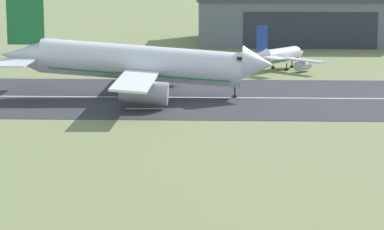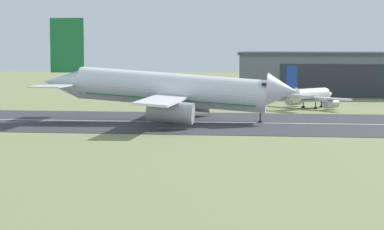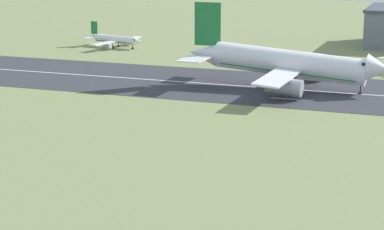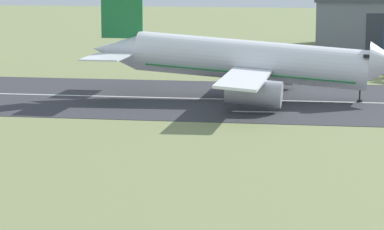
% 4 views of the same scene
% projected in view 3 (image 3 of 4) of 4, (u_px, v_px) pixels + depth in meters
% --- Properties ---
extents(ground_plane, '(643.08, 643.08, 0.00)m').
position_uv_depth(ground_plane, '(138.00, 154.00, 127.30)').
color(ground_plane, '#7A8451').
extents(runway_strip, '(403.08, 40.77, 0.06)m').
position_uv_depth(runway_strip, '(241.00, 86.00, 184.75)').
color(runway_strip, '#333338').
rests_on(runway_strip, ground_plane).
extents(runway_centreline, '(362.77, 0.70, 0.01)m').
position_uv_depth(runway_centreline, '(241.00, 86.00, 184.74)').
color(runway_centreline, silver).
rests_on(runway_centreline, runway_strip).
extents(airplane_landing, '(50.64, 48.59, 20.22)m').
position_uv_depth(airplane_landing, '(288.00, 64.00, 180.32)').
color(airplane_landing, white).
rests_on(airplane_landing, ground_plane).
extents(airplane_parked_centre, '(21.88, 24.24, 8.11)m').
position_uv_depth(airplane_parked_centre, '(115.00, 40.00, 247.89)').
color(airplane_parked_centre, white).
rests_on(airplane_parked_centre, ground_plane).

